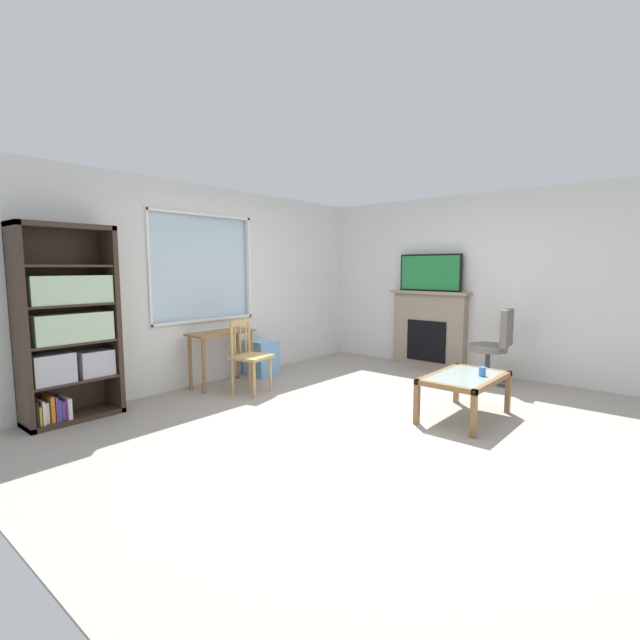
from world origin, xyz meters
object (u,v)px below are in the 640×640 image
plastic_drawer_unit (261,358)px  desk_under_window (221,342)px  office_chair (495,343)px  wooden_chair (249,355)px  fireplace (429,329)px  tv (430,273)px  coffee_table (465,382)px  bookshelf (68,328)px  sippy_cup (482,371)px

plastic_drawer_unit → desk_under_window: bearing=-176.1°
office_chair → wooden_chair: bearing=137.2°
office_chair → fireplace: bearing=69.0°
tv → coffee_table: size_ratio=1.01×
office_chair → plastic_drawer_unit: bearing=120.8°
tv → desk_under_window: bearing=151.5°
bookshelf → tv: 4.87m
wooden_chair → coffee_table: bearing=-71.7°
coffee_table → plastic_drawer_unit: bearing=91.6°
fireplace → bookshelf: bearing=160.6°
desk_under_window → coffee_table: desk_under_window is taller
bookshelf → coffee_table: 4.02m
desk_under_window → office_chair: (2.35, -2.67, -0.02)m
plastic_drawer_unit → sippy_cup: sippy_cup is taller
tv → sippy_cup: tv is taller
sippy_cup → tv: bearing=39.5°
sippy_cup → office_chair: bearing=14.6°
bookshelf → fireplace: size_ratio=1.55×
plastic_drawer_unit → wooden_chair: bearing=-141.4°
tv → sippy_cup: bearing=-140.5°
sippy_cup → bookshelf: bearing=130.5°
coffee_table → sippy_cup: (0.10, -0.14, 0.11)m
desk_under_window → sippy_cup: bearing=-73.5°
wooden_chair → sippy_cup: (0.89, -2.53, 0.03)m
fireplace → sippy_cup: 2.44m
wooden_chair → fireplace: (2.78, -1.00, 0.12)m
fireplace → office_chair: size_ratio=1.26×
desk_under_window → plastic_drawer_unit: bearing=3.9°
bookshelf → desk_under_window: bookshelf is taller
desk_under_window → coffee_table: size_ratio=0.87×
desk_under_window → plastic_drawer_unit: 0.80m
coffee_table → office_chair: bearing=8.8°
fireplace → tv: (-0.02, -0.00, 0.86)m
fireplace → office_chair: fireplace is taller
bookshelf → desk_under_window: 1.83m
desk_under_window → fireplace: fireplace is taller
bookshelf → plastic_drawer_unit: bearing=-1.3°
fireplace → coffee_table: size_ratio=1.27×
fireplace → coffee_table: 2.44m
plastic_drawer_unit → fireplace: size_ratio=0.40×
desk_under_window → fireplace: (2.79, -1.51, 0.01)m
sippy_cup → plastic_drawer_unit: bearing=93.3°
wooden_chair → fireplace: size_ratio=0.72×
bookshelf → sippy_cup: 4.18m
fireplace → desk_under_window: bearing=151.6°
office_chair → coffee_table: size_ratio=1.01×
bookshelf → sippy_cup: bookshelf is taller
office_chair → sippy_cup: size_ratio=11.11×
desk_under_window → plastic_drawer_unit: size_ratio=1.71×
wooden_chair → fireplace: fireplace is taller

